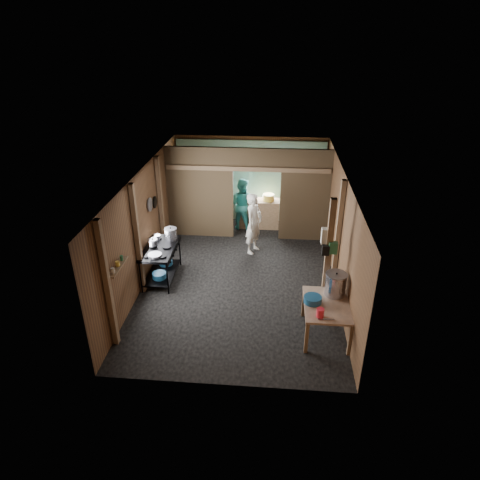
# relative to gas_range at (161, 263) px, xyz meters

# --- Properties ---
(floor) EXTENTS (4.50, 7.00, 0.00)m
(floor) POSITION_rel_gas_range_xyz_m (1.88, 0.23, -0.42)
(floor) COLOR black
(floor) RESTS_ON ground
(ceiling) EXTENTS (4.50, 7.00, 0.00)m
(ceiling) POSITION_rel_gas_range_xyz_m (1.88, 0.23, 2.18)
(ceiling) COLOR #32302E
(ceiling) RESTS_ON ground
(wall_back) EXTENTS (4.50, 0.00, 2.60)m
(wall_back) POSITION_rel_gas_range_xyz_m (1.88, 3.73, 0.88)
(wall_back) COLOR brown
(wall_back) RESTS_ON ground
(wall_front) EXTENTS (4.50, 0.00, 2.60)m
(wall_front) POSITION_rel_gas_range_xyz_m (1.88, -3.27, 0.88)
(wall_front) COLOR brown
(wall_front) RESTS_ON ground
(wall_left) EXTENTS (0.00, 7.00, 2.60)m
(wall_left) POSITION_rel_gas_range_xyz_m (-0.37, 0.23, 0.88)
(wall_left) COLOR brown
(wall_left) RESTS_ON ground
(wall_right) EXTENTS (0.00, 7.00, 2.60)m
(wall_right) POSITION_rel_gas_range_xyz_m (4.13, 0.23, 0.88)
(wall_right) COLOR brown
(wall_right) RESTS_ON ground
(partition_left) EXTENTS (1.85, 0.10, 2.60)m
(partition_left) POSITION_rel_gas_range_xyz_m (0.55, 2.43, 0.88)
(partition_left) COLOR #3F311E
(partition_left) RESTS_ON floor
(partition_right) EXTENTS (1.35, 0.10, 2.60)m
(partition_right) POSITION_rel_gas_range_xyz_m (3.46, 2.43, 0.88)
(partition_right) COLOR #3F311E
(partition_right) RESTS_ON floor
(partition_header) EXTENTS (1.30, 0.10, 0.60)m
(partition_header) POSITION_rel_gas_range_xyz_m (2.13, 2.43, 1.88)
(partition_header) COLOR #3F311E
(partition_header) RESTS_ON wall_back
(turquoise_panel) EXTENTS (4.40, 0.06, 2.50)m
(turquoise_panel) POSITION_rel_gas_range_xyz_m (1.88, 3.67, 0.83)
(turquoise_panel) COLOR #74A9A5
(turquoise_panel) RESTS_ON wall_back
(back_counter) EXTENTS (1.20, 0.50, 0.85)m
(back_counter) POSITION_rel_gas_range_xyz_m (2.18, 3.18, 0.00)
(back_counter) COLOR #8E694E
(back_counter) RESTS_ON floor
(wall_clock) EXTENTS (0.20, 0.03, 0.20)m
(wall_clock) POSITION_rel_gas_range_xyz_m (2.13, 3.63, 1.48)
(wall_clock) COLOR silver
(wall_clock) RESTS_ON wall_back
(post_left_a) EXTENTS (0.10, 0.12, 2.60)m
(post_left_a) POSITION_rel_gas_range_xyz_m (-0.30, -2.37, 0.88)
(post_left_a) COLOR #8E694E
(post_left_a) RESTS_ON floor
(post_left_b) EXTENTS (0.10, 0.12, 2.60)m
(post_left_b) POSITION_rel_gas_range_xyz_m (-0.30, -0.57, 0.88)
(post_left_b) COLOR #8E694E
(post_left_b) RESTS_ON floor
(post_left_c) EXTENTS (0.10, 0.12, 2.60)m
(post_left_c) POSITION_rel_gas_range_xyz_m (-0.30, 1.43, 0.88)
(post_left_c) COLOR #8E694E
(post_left_c) RESTS_ON floor
(post_right) EXTENTS (0.10, 0.12, 2.60)m
(post_right) POSITION_rel_gas_range_xyz_m (4.06, 0.03, 0.88)
(post_right) COLOR #8E694E
(post_right) RESTS_ON floor
(post_free) EXTENTS (0.12, 0.12, 2.60)m
(post_free) POSITION_rel_gas_range_xyz_m (3.73, -1.07, 0.88)
(post_free) COLOR #8E694E
(post_free) RESTS_ON floor
(cross_beam) EXTENTS (4.40, 0.12, 0.12)m
(cross_beam) POSITION_rel_gas_range_xyz_m (1.88, 2.38, 1.63)
(cross_beam) COLOR #8E694E
(cross_beam) RESTS_ON wall_left
(pan_lid_big) EXTENTS (0.03, 0.34, 0.34)m
(pan_lid_big) POSITION_rel_gas_range_xyz_m (-0.33, 0.63, 1.23)
(pan_lid_big) COLOR gray
(pan_lid_big) RESTS_ON wall_left
(pan_lid_small) EXTENTS (0.03, 0.30, 0.30)m
(pan_lid_small) POSITION_rel_gas_range_xyz_m (-0.33, 1.03, 1.13)
(pan_lid_small) COLOR black
(pan_lid_small) RESTS_ON wall_left
(wall_shelf) EXTENTS (0.14, 0.80, 0.03)m
(wall_shelf) POSITION_rel_gas_range_xyz_m (-0.27, -1.87, 0.98)
(wall_shelf) COLOR #8E694E
(wall_shelf) RESTS_ON wall_left
(jar_white) EXTENTS (0.07, 0.07, 0.10)m
(jar_white) POSITION_rel_gas_range_xyz_m (-0.27, -2.12, 1.04)
(jar_white) COLOR silver
(jar_white) RESTS_ON wall_shelf
(jar_yellow) EXTENTS (0.08, 0.08, 0.10)m
(jar_yellow) POSITION_rel_gas_range_xyz_m (-0.27, -1.87, 1.04)
(jar_yellow) COLOR gold
(jar_yellow) RESTS_ON wall_shelf
(jar_green) EXTENTS (0.06, 0.06, 0.10)m
(jar_green) POSITION_rel_gas_range_xyz_m (-0.27, -1.65, 1.04)
(jar_green) COLOR #2B7348
(jar_green) RESTS_ON wall_shelf
(bag_white) EXTENTS (0.22, 0.15, 0.32)m
(bag_white) POSITION_rel_gas_range_xyz_m (3.68, -0.99, 1.36)
(bag_white) COLOR silver
(bag_white) RESTS_ON post_free
(bag_green) EXTENTS (0.16, 0.12, 0.24)m
(bag_green) POSITION_rel_gas_range_xyz_m (3.80, -1.13, 1.18)
(bag_green) COLOR #2B7348
(bag_green) RESTS_ON post_free
(bag_black) EXTENTS (0.14, 0.10, 0.20)m
(bag_black) POSITION_rel_gas_range_xyz_m (3.66, -1.15, 1.13)
(bag_black) COLOR black
(bag_black) RESTS_ON post_free
(gas_range) EXTENTS (0.73, 1.42, 0.84)m
(gas_range) POSITION_rel_gas_range_xyz_m (0.00, 0.00, 0.00)
(gas_range) COLOR black
(gas_range) RESTS_ON floor
(prep_table) EXTENTS (0.88, 1.21, 0.71)m
(prep_table) POSITION_rel_gas_range_xyz_m (3.71, -1.77, -0.06)
(prep_table) COLOR tan
(prep_table) RESTS_ON floor
(stove_pot_large) EXTENTS (0.38, 0.38, 0.31)m
(stove_pot_large) POSITION_rel_gas_range_xyz_m (0.17, 0.45, 0.55)
(stove_pot_large) COLOR #B5B4C1
(stove_pot_large) RESTS_ON gas_range
(stove_pot_med) EXTENTS (0.23, 0.23, 0.20)m
(stove_pot_med) POSITION_rel_gas_range_xyz_m (-0.17, 0.04, 0.50)
(stove_pot_med) COLOR #B5B4C1
(stove_pot_med) RESTS_ON gas_range
(stove_saucepan) EXTENTS (0.21, 0.21, 0.11)m
(stove_saucepan) POSITION_rel_gas_range_xyz_m (-0.17, 0.41, 0.47)
(stove_saucepan) COLOR #B5B4C1
(stove_saucepan) RESTS_ON gas_range
(frying_pan) EXTENTS (0.41, 0.58, 0.07)m
(frying_pan) POSITION_rel_gas_range_xyz_m (0.00, -0.43, 0.45)
(frying_pan) COLOR gray
(frying_pan) RESTS_ON gas_range
(blue_tub_front) EXTENTS (0.33, 0.33, 0.13)m
(blue_tub_front) POSITION_rel_gas_range_xyz_m (0.00, -0.26, -0.19)
(blue_tub_front) COLOR #1B527C
(blue_tub_front) RESTS_ON gas_range
(blue_tub_back) EXTENTS (0.33, 0.33, 0.13)m
(blue_tub_back) POSITION_rel_gas_range_xyz_m (0.00, 0.38, -0.19)
(blue_tub_back) COLOR #1B527C
(blue_tub_back) RESTS_ON gas_range
(stock_pot) EXTENTS (0.51, 0.51, 0.49)m
(stock_pot) POSITION_rel_gas_range_xyz_m (3.88, -1.43, 0.52)
(stock_pot) COLOR #B5B4C1
(stock_pot) RESTS_ON prep_table
(wash_basin) EXTENTS (0.36, 0.36, 0.13)m
(wash_basin) POSITION_rel_gas_range_xyz_m (3.43, -1.73, 0.36)
(wash_basin) COLOR #1B527C
(wash_basin) RESTS_ON prep_table
(pink_bucket) EXTENTS (0.18, 0.18, 0.17)m
(pink_bucket) POSITION_rel_gas_range_xyz_m (3.54, -2.18, 0.38)
(pink_bucket) COLOR red
(pink_bucket) RESTS_ON prep_table
(knife) EXTENTS (0.30, 0.05, 0.01)m
(knife) POSITION_rel_gas_range_xyz_m (3.64, -2.25, 0.30)
(knife) COLOR #B5B4C1
(knife) RESTS_ON prep_table
(yellow_tub) EXTENTS (0.34, 0.34, 0.19)m
(yellow_tub) POSITION_rel_gas_range_xyz_m (2.45, 3.18, 0.52)
(yellow_tub) COLOR gold
(yellow_tub) RESTS_ON back_counter
(cook) EXTENTS (0.61, 0.71, 1.65)m
(cook) POSITION_rel_gas_range_xyz_m (2.11, 1.56, 0.40)
(cook) COLOR white
(cook) RESTS_ON floor
(worker_back) EXTENTS (0.91, 0.81, 1.56)m
(worker_back) POSITION_rel_gas_range_xyz_m (1.68, 2.99, 0.36)
(worker_back) COLOR teal
(worker_back) RESTS_ON floor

